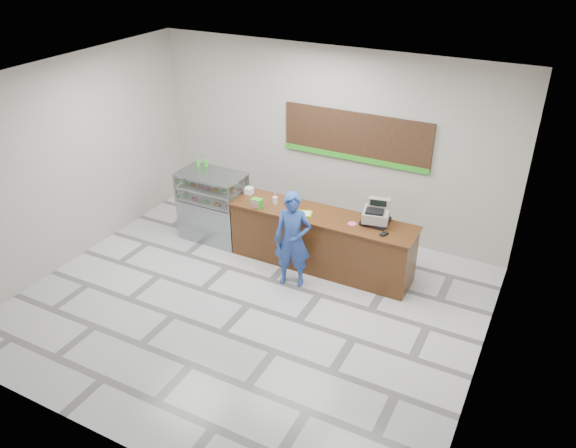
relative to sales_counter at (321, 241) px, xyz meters
The scene contains 16 objects.
floor 1.72m from the sales_counter, 109.54° to the right, with size 7.00×7.00×0.00m, color silver.
back_wall 1.98m from the sales_counter, 110.77° to the left, with size 7.00×7.00×0.00m, color #B4B0A6.
ceiling 3.41m from the sales_counter, 109.54° to the right, with size 7.00×7.00×0.00m, color silver.
sales_counter is the anchor object (origin of this frame).
display_case 2.23m from the sales_counter, behind, with size 1.22×0.72×1.33m.
menu_board 2.00m from the sales_counter, 90.00° to the left, with size 2.80×0.06×0.90m.
cash_register 1.13m from the sales_counter, 10.03° to the left, with size 0.50×0.51×0.39m.
card_terminal 1.28m from the sales_counter, ahead, with size 0.07×0.14×0.04m, color black.
serving_tray 0.62m from the sales_counter, 157.22° to the right, with size 0.39×0.33×0.02m.
napkin_box 1.61m from the sales_counter, behind, with size 0.14×0.14×0.12m, color white.
straw_cup 1.06m from the sales_counter, behind, with size 0.09×0.09×0.13m, color silver.
promo_box 1.28m from the sales_counter, 166.24° to the right, with size 0.18×0.12×0.16m, color green.
donut_decal 0.77m from the sales_counter, ahead, with size 0.15×0.15×0.00m, color #D55382.
green_cup_left 2.76m from the sales_counter, behind, with size 0.08×0.08×0.13m, color green.
green_cup_right 2.65m from the sales_counter, behind, with size 0.08×0.08×0.12m, color green.
customer 0.77m from the sales_counter, 107.50° to the right, with size 0.61×0.40×1.67m, color #264596.
Camera 1 is at (3.87, -6.09, 5.46)m, focal length 35.00 mm.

